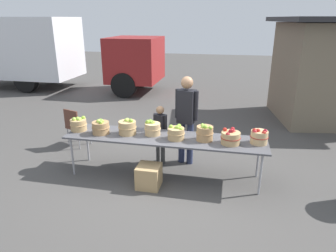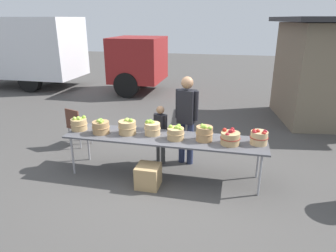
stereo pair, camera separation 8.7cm
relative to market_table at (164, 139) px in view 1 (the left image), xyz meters
name	(u,v)px [view 1 (the left image)]	position (x,y,z in m)	size (l,w,h in m)	color
ground_plane	(165,175)	(0.00, 0.00, -0.72)	(40.00, 40.00, 0.00)	#474442
market_table	(164,139)	(0.00, 0.00, 0.00)	(3.50, 0.76, 0.75)	#4C4C51
apple_basket_green_0	(79,124)	(-1.62, 0.01, 0.15)	(0.31, 0.31, 0.27)	tan
apple_basket_green_1	(101,127)	(-1.15, -0.06, 0.16)	(0.32, 0.32, 0.27)	#A87F51
apple_basket_green_2	(127,127)	(-0.68, 0.01, 0.16)	(0.33, 0.33, 0.30)	tan
apple_basket_green_3	(152,128)	(-0.24, 0.07, 0.16)	(0.29, 0.29, 0.28)	tan
apple_basket_green_4	(176,133)	(0.22, -0.05, 0.15)	(0.30, 0.30, 0.25)	tan
apple_basket_green_5	(205,133)	(0.70, -0.01, 0.17)	(0.30, 0.30, 0.30)	#A87F51
apple_basket_red_0	(231,137)	(1.12, -0.06, 0.15)	(0.33, 0.33, 0.26)	tan
apple_basket_red_1	(259,137)	(1.58, 0.04, 0.15)	(0.30, 0.30, 0.26)	tan
vendor_adult	(186,114)	(0.29, 0.61, 0.29)	(0.44, 0.29, 1.71)	#262D4C
child_customer	(160,130)	(-0.20, 0.52, -0.04)	(0.28, 0.23, 1.16)	#3F3F3F
box_truck	(48,51)	(-6.12, 6.29, 0.77)	(7.70, 2.21, 2.75)	silver
folding_chair	(76,124)	(-2.20, 0.92, -0.21)	(0.51, 0.51, 0.86)	brown
produce_crate	(149,176)	(-0.18, -0.43, -0.53)	(0.39, 0.39, 0.39)	tan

